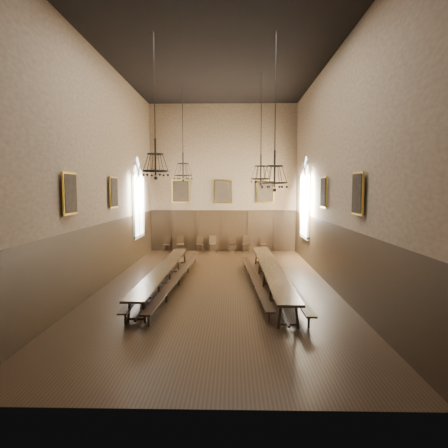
{
  "coord_description": "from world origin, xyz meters",
  "views": [
    {
      "loc": [
        0.62,
        -15.63,
        3.83
      ],
      "look_at": [
        0.23,
        1.5,
        2.33
      ],
      "focal_mm": 32.0,
      "sensor_mm": 36.0,
      "label": 1
    }
  ],
  "objects_px": {
    "bench_right_outer": "(284,280)",
    "chair_2": "(200,247)",
    "chair_1": "(181,247)",
    "chair_6": "(264,247)",
    "bench_left_outer": "(152,280)",
    "bench_right_inner": "(254,280)",
    "chandelier_front_left": "(156,162)",
    "chair_0": "(167,247)",
    "chair_4": "(232,247)",
    "chandelier_back_right": "(261,172)",
    "bench_left_inner": "(179,278)",
    "chair_5": "(246,247)",
    "chandelier_front_right": "(275,173)",
    "table_left": "(165,276)",
    "table_right": "(270,277)",
    "chair_3": "(213,247)",
    "chandelier_back_left": "(183,169)"
  },
  "relations": [
    {
      "from": "bench_right_outer",
      "to": "chair_2",
      "type": "bearing_deg",
      "value": 114.64
    },
    {
      "from": "chair_1",
      "to": "chair_6",
      "type": "relative_size",
      "value": 1.02
    },
    {
      "from": "bench_left_outer",
      "to": "bench_right_inner",
      "type": "xyz_separation_m",
      "value": [
        4.01,
        0.03,
        -0.02
      ]
    },
    {
      "from": "chandelier_front_left",
      "to": "chair_0",
      "type": "bearing_deg",
      "value": 97.77
    },
    {
      "from": "chair_1",
      "to": "chair_4",
      "type": "bearing_deg",
      "value": -11.63
    },
    {
      "from": "bench_left_outer",
      "to": "chandelier_back_right",
      "type": "bearing_deg",
      "value": 31.84
    },
    {
      "from": "bench_left_inner",
      "to": "chair_1",
      "type": "relative_size",
      "value": 10.7
    },
    {
      "from": "chair_2",
      "to": "chair_5",
      "type": "distance_m",
      "value": 2.83
    },
    {
      "from": "bench_left_outer",
      "to": "chair_2",
      "type": "distance_m",
      "value": 8.87
    },
    {
      "from": "chair_1",
      "to": "chair_4",
      "type": "relative_size",
      "value": 1.04
    },
    {
      "from": "chair_2",
      "to": "chandelier_front_right",
      "type": "bearing_deg",
      "value": -81.55
    },
    {
      "from": "table_left",
      "to": "bench_left_inner",
      "type": "bearing_deg",
      "value": 5.61
    },
    {
      "from": "table_right",
      "to": "chair_3",
      "type": "relative_size",
      "value": 10.65
    },
    {
      "from": "chair_3",
      "to": "bench_right_inner",
      "type": "bearing_deg",
      "value": -90.38
    },
    {
      "from": "bench_left_outer",
      "to": "chair_3",
      "type": "relative_size",
      "value": 9.77
    },
    {
      "from": "table_right",
      "to": "chair_4",
      "type": "distance_m",
      "value": 8.83
    },
    {
      "from": "table_right",
      "to": "chair_0",
      "type": "distance_m",
      "value": 10.38
    },
    {
      "from": "table_right",
      "to": "chair_5",
      "type": "bearing_deg",
      "value": 94.41
    },
    {
      "from": "bench_right_outer",
      "to": "chair_3",
      "type": "height_order",
      "value": "chair_3"
    },
    {
      "from": "chair_0",
      "to": "chair_6",
      "type": "xyz_separation_m",
      "value": [
        5.96,
        -0.05,
        0.02
      ]
    },
    {
      "from": "chandelier_front_left",
      "to": "chair_3",
      "type": "bearing_deg",
      "value": 82.35
    },
    {
      "from": "bench_left_inner",
      "to": "chair_5",
      "type": "distance_m",
      "value": 9.06
    },
    {
      "from": "chair_1",
      "to": "chandelier_front_left",
      "type": "distance_m",
      "value": 11.53
    },
    {
      "from": "chair_0",
      "to": "chair_4",
      "type": "height_order",
      "value": "chair_4"
    },
    {
      "from": "chair_5",
      "to": "bench_right_outer",
      "type": "bearing_deg",
      "value": -75.23
    },
    {
      "from": "chandelier_back_left",
      "to": "chandelier_front_right",
      "type": "height_order",
      "value": "same"
    },
    {
      "from": "chandelier_back_right",
      "to": "chair_3",
      "type": "bearing_deg",
      "value": 112.4
    },
    {
      "from": "chair_1",
      "to": "table_left",
      "type": "bearing_deg",
      "value": -98.08
    },
    {
      "from": "table_left",
      "to": "chair_2",
      "type": "relative_size",
      "value": 10.43
    },
    {
      "from": "chair_6",
      "to": "chandelier_back_right",
      "type": "relative_size",
      "value": 0.2
    },
    {
      "from": "bench_right_inner",
      "to": "chair_0",
      "type": "distance_m",
      "value": 10.07
    },
    {
      "from": "chair_0",
      "to": "chandelier_back_left",
      "type": "relative_size",
      "value": 0.19
    },
    {
      "from": "bench_right_outer",
      "to": "bench_left_inner",
      "type": "bearing_deg",
      "value": 177.62
    },
    {
      "from": "chandelier_front_left",
      "to": "bench_left_outer",
      "type": "bearing_deg",
      "value": 106.63
    },
    {
      "from": "chandelier_back_right",
      "to": "chandelier_front_right",
      "type": "relative_size",
      "value": 0.95
    },
    {
      "from": "bench_right_inner",
      "to": "chair_4",
      "type": "bearing_deg",
      "value": 95.77
    },
    {
      "from": "chair_3",
      "to": "chandelier_front_right",
      "type": "relative_size",
      "value": 0.19
    },
    {
      "from": "chair_2",
      "to": "chair_3",
      "type": "relative_size",
      "value": 0.95
    },
    {
      "from": "table_left",
      "to": "bench_right_outer",
      "type": "distance_m",
      "value": 4.72
    },
    {
      "from": "chair_0",
      "to": "chair_3",
      "type": "bearing_deg",
      "value": -6.36
    },
    {
      "from": "table_left",
      "to": "chandelier_front_right",
      "type": "bearing_deg",
      "value": -24.78
    },
    {
      "from": "chandelier_front_left",
      "to": "bench_right_outer",
      "type": "bearing_deg",
      "value": 21.92
    },
    {
      "from": "bench_left_inner",
      "to": "chair_2",
      "type": "relative_size",
      "value": 11.06
    },
    {
      "from": "bench_right_outer",
      "to": "chandelier_front_right",
      "type": "bearing_deg",
      "value": -108.58
    },
    {
      "from": "chair_1",
      "to": "chair_2",
      "type": "bearing_deg",
      "value": -9.97
    },
    {
      "from": "bench_left_outer",
      "to": "chandelier_front_right",
      "type": "xyz_separation_m",
      "value": [
        4.58,
        -1.78,
        4.09
      ]
    },
    {
      "from": "table_right",
      "to": "bench_right_outer",
      "type": "relative_size",
      "value": 1.05
    },
    {
      "from": "table_right",
      "to": "bench_right_outer",
      "type": "distance_m",
      "value": 0.54
    },
    {
      "from": "bench_right_outer",
      "to": "chandelier_back_left",
      "type": "height_order",
      "value": "chandelier_back_left"
    },
    {
      "from": "bench_right_inner",
      "to": "chandelier_front_right",
      "type": "xyz_separation_m",
      "value": [
        0.57,
        -1.81,
        4.11
      ]
    }
  ]
}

